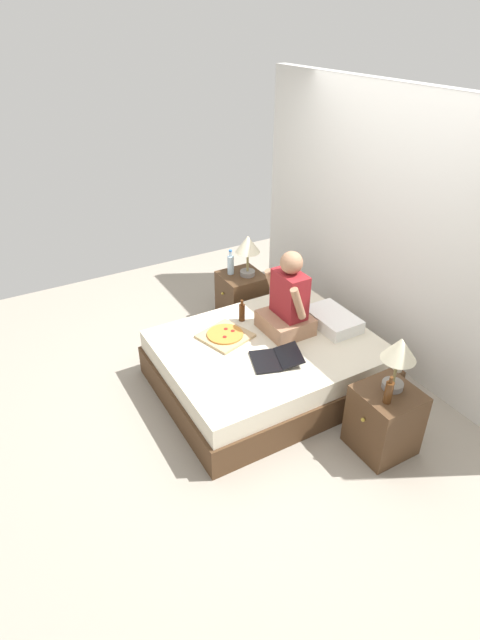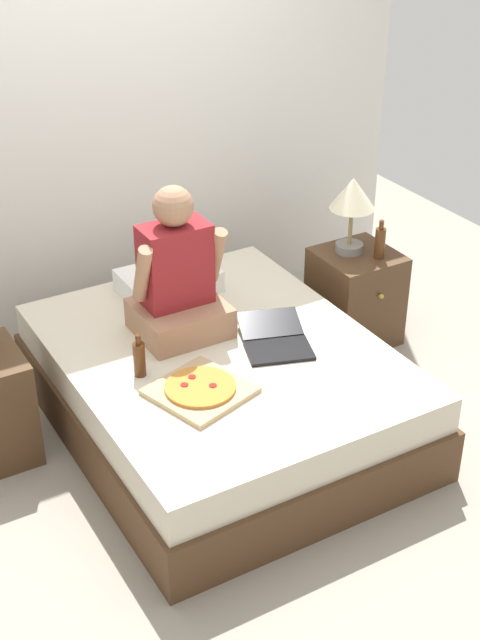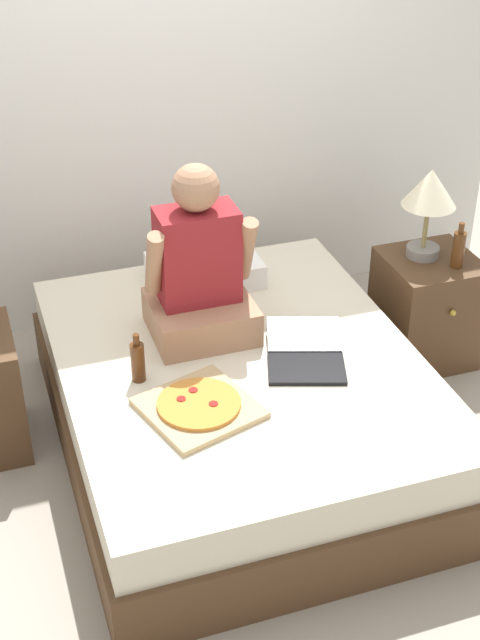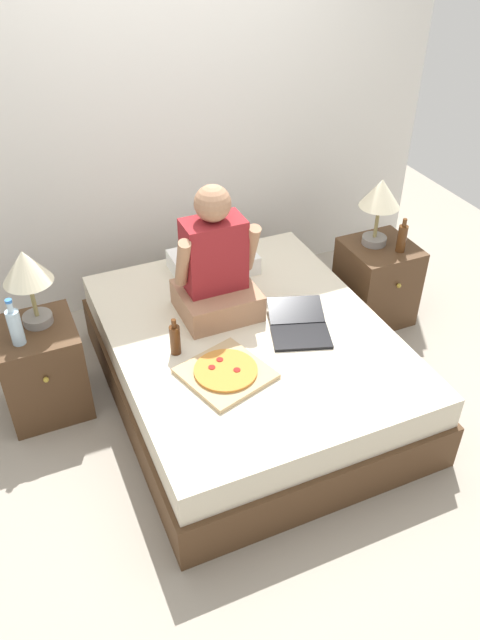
# 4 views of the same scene
# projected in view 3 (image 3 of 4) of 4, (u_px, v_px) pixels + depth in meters

# --- Properties ---
(ground_plane) EXTENTS (5.87, 5.87, 0.00)m
(ground_plane) POSITION_uv_depth(u_px,v_px,m) (239.00, 443.00, 4.02)
(ground_plane) COLOR #9E9384
(wall_back) EXTENTS (3.87, 0.12, 2.50)m
(wall_back) POSITION_uv_depth(u_px,v_px,m) (154.00, 85.00, 4.41)
(wall_back) COLOR silver
(wall_back) RESTS_ON ground
(bed) EXTENTS (1.53, 1.91, 0.47)m
(bed) POSITION_uv_depth(u_px,v_px,m) (239.00, 403.00, 3.90)
(bed) COLOR #4C331E
(bed) RESTS_ON ground
(nightstand_right) EXTENTS (0.44, 0.47, 0.56)m
(nightstand_right) POSITION_uv_depth(u_px,v_px,m) (426.00, 309.00, 4.47)
(nightstand_right) COLOR #4C331E
(nightstand_right) RESTS_ON ground
(lamp_on_right_nightstand) EXTENTS (0.26, 0.26, 0.45)m
(lamp_on_right_nightstand) POSITION_uv_depth(u_px,v_px,m) (430.00, 194.00, 4.18)
(lamp_on_right_nightstand) COLOR gray
(lamp_on_right_nightstand) RESTS_ON nightstand_right
(beer_bottle) EXTENTS (0.06, 0.06, 0.23)m
(beer_bottle) POSITION_uv_depth(u_px,v_px,m) (458.00, 249.00, 4.21)
(beer_bottle) COLOR #512D14
(beer_bottle) RESTS_ON nightstand_right
(pillow) EXTENTS (0.52, 0.34, 0.12)m
(pillow) POSITION_uv_depth(u_px,v_px,m) (205.00, 270.00, 4.30)
(pillow) COLOR white
(pillow) RESTS_ON bed
(person_seated) EXTENTS (0.47, 0.40, 0.78)m
(person_seated) POSITION_uv_depth(u_px,v_px,m) (199.00, 274.00, 3.80)
(person_seated) COLOR #A37556
(person_seated) RESTS_ON bed
(laptop) EXTENTS (0.43, 0.49, 0.07)m
(laptop) POSITION_uv_depth(u_px,v_px,m) (306.00, 357.00, 3.74)
(laptop) COLOR black
(laptop) RESTS_ON bed
(pizza_box) EXTENTS (0.50, 0.50, 0.04)m
(pizza_box) POSITION_uv_depth(u_px,v_px,m) (199.00, 407.00, 3.46)
(pizza_box) COLOR tan
(pizza_box) RESTS_ON bed
(beer_bottle_on_bed) EXTENTS (0.06, 0.06, 0.22)m
(beer_bottle_on_bed) POSITION_uv_depth(u_px,v_px,m) (138.00, 361.00, 3.59)
(beer_bottle_on_bed) COLOR #4C2811
(beer_bottle_on_bed) RESTS_ON bed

